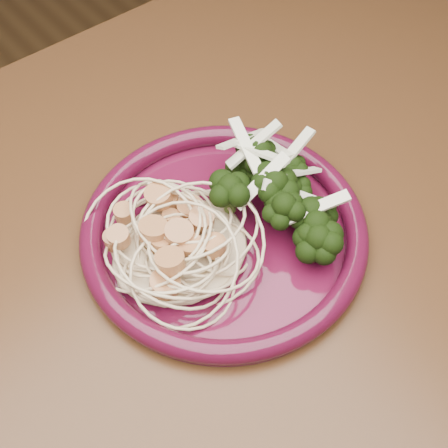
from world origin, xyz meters
TOP-DOWN VIEW (x-y plane):
  - dining_table at (0.00, 0.00)m, footprint 1.20×0.80m
  - dinner_plate at (-0.08, 0.06)m, footprint 0.29×0.29m
  - spaghetti_pile at (-0.12, 0.07)m, footprint 0.14×0.13m
  - scallop_cluster at (-0.12, 0.07)m, footprint 0.14×0.14m
  - broccoli_pile at (-0.03, 0.05)m, footprint 0.10×0.15m
  - onion_garnish at (-0.03, 0.05)m, footprint 0.07×0.10m

SIDE VIEW (x-z plane):
  - dining_table at x=0.00m, z-range 0.28..1.03m
  - dinner_plate at x=-0.08m, z-range 0.75..0.77m
  - spaghetti_pile at x=-0.12m, z-range 0.76..0.78m
  - broccoli_pile at x=-0.03m, z-range 0.76..0.80m
  - scallop_cluster at x=-0.12m, z-range 0.78..0.82m
  - onion_garnish at x=-0.03m, z-range 0.78..0.84m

